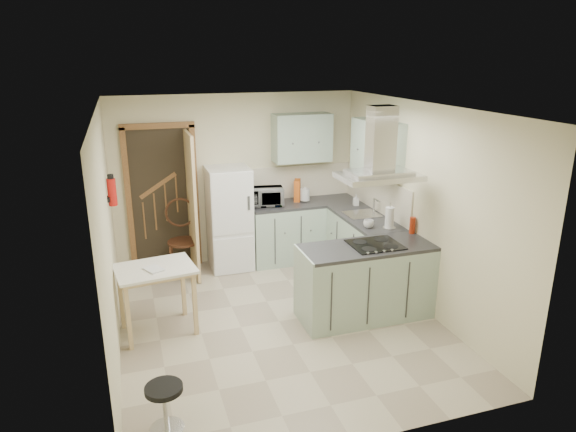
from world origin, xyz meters
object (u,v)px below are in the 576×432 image
object	(u,v)px
peninsula	(366,281)
drop_leaf_table	(157,300)
stool	(165,408)
microwave	(267,197)
bentwood_chair	(183,242)
fridge	(229,218)
extractor_hood	(379,176)

from	to	relation	value
peninsula	drop_leaf_table	world-z (taller)	peninsula
stool	microwave	distance (m)	3.81
bentwood_chair	microwave	world-z (taller)	microwave
peninsula	bentwood_chair	size ratio (longest dim) A/B	1.56
fridge	extractor_hood	distance (m)	2.57
drop_leaf_table	stool	bearing A→B (deg)	-100.30
peninsula	bentwood_chair	bearing A→B (deg)	135.18
microwave	stool	bearing A→B (deg)	-109.65
drop_leaf_table	microwave	bearing A→B (deg)	34.82
extractor_hood	bentwood_chair	distance (m)	3.02
bentwood_chair	stool	world-z (taller)	bentwood_chair
fridge	drop_leaf_table	world-z (taller)	fridge
peninsula	extractor_hood	xyz separation A→B (m)	(0.10, 0.00, 1.27)
microwave	extractor_hood	bearing A→B (deg)	-59.80
extractor_hood	microwave	bearing A→B (deg)	110.93
fridge	peninsula	xyz separation A→B (m)	(1.22, -1.98, -0.30)
fridge	drop_leaf_table	bearing A→B (deg)	-126.14
bentwood_chair	microwave	bearing A→B (deg)	12.39
extractor_hood	drop_leaf_table	world-z (taller)	extractor_hood
peninsula	drop_leaf_table	bearing A→B (deg)	170.72
fridge	extractor_hood	size ratio (longest dim) A/B	1.67
extractor_hood	drop_leaf_table	size ratio (longest dim) A/B	1.07
peninsula	stool	world-z (taller)	peninsula
fridge	bentwood_chair	bearing A→B (deg)	-173.16
fridge	drop_leaf_table	size ratio (longest dim) A/B	1.79
fridge	stool	distance (m)	3.53
peninsula	extractor_hood	world-z (taller)	extractor_hood
fridge	peninsula	distance (m)	2.35
peninsula	stool	bearing A→B (deg)	-152.53
fridge	peninsula	world-z (taller)	fridge
extractor_hood	microwave	world-z (taller)	extractor_hood
peninsula	stool	size ratio (longest dim) A/B	3.66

